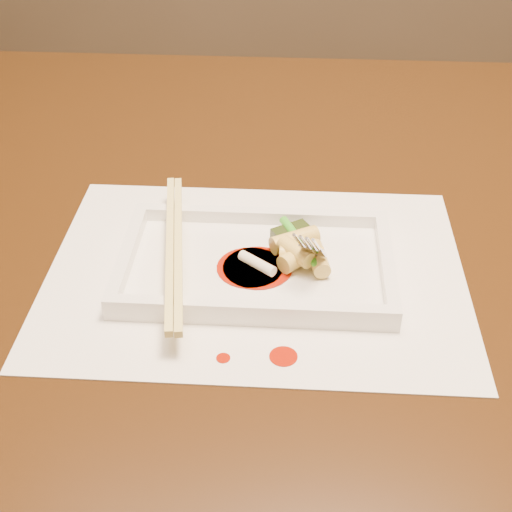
# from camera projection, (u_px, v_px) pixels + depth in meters

# --- Properties ---
(table) EXTENTS (1.40, 0.90, 0.75)m
(table) POSITION_uv_depth(u_px,v_px,m) (272.00, 285.00, 0.83)
(table) COLOR black
(table) RESTS_ON ground
(placemat) EXTENTS (0.40, 0.30, 0.00)m
(placemat) POSITION_uv_depth(u_px,v_px,m) (256.00, 272.00, 0.69)
(placemat) COLOR white
(placemat) RESTS_ON table
(sauce_splatter_a) EXTENTS (0.02, 0.02, 0.00)m
(sauce_splatter_a) POSITION_uv_depth(u_px,v_px,m) (283.00, 356.00, 0.59)
(sauce_splatter_a) COLOR #991504
(sauce_splatter_a) RESTS_ON placemat
(sauce_splatter_b) EXTENTS (0.01, 0.01, 0.00)m
(sauce_splatter_b) POSITION_uv_depth(u_px,v_px,m) (223.00, 358.00, 0.59)
(sauce_splatter_b) COLOR #991504
(sauce_splatter_b) RESTS_ON placemat
(plate_base) EXTENTS (0.26, 0.16, 0.01)m
(plate_base) POSITION_uv_depth(u_px,v_px,m) (256.00, 268.00, 0.69)
(plate_base) COLOR white
(plate_base) RESTS_ON placemat
(plate_rim_far) EXTENTS (0.26, 0.01, 0.01)m
(plate_rim_far) POSITION_uv_depth(u_px,v_px,m) (260.00, 216.00, 0.74)
(plate_rim_far) COLOR white
(plate_rim_far) RESTS_ON plate_base
(plate_rim_near) EXTENTS (0.26, 0.01, 0.01)m
(plate_rim_near) POSITION_uv_depth(u_px,v_px,m) (251.00, 309.00, 0.62)
(plate_rim_near) COLOR white
(plate_rim_near) RESTS_ON plate_base
(plate_rim_left) EXTENTS (0.01, 0.14, 0.01)m
(plate_rim_left) POSITION_uv_depth(u_px,v_px,m) (127.00, 254.00, 0.68)
(plate_rim_left) COLOR white
(plate_rim_left) RESTS_ON plate_base
(plate_rim_right) EXTENTS (0.01, 0.14, 0.01)m
(plate_rim_right) POSITION_uv_depth(u_px,v_px,m) (387.00, 263.00, 0.67)
(plate_rim_right) COLOR white
(plate_rim_right) RESTS_ON plate_base
(veg_piece) EXTENTS (0.05, 0.04, 0.01)m
(veg_piece) POSITION_uv_depth(u_px,v_px,m) (294.00, 235.00, 0.71)
(veg_piece) COLOR black
(veg_piece) RESTS_ON plate_base
(scallion_white) EXTENTS (0.04, 0.03, 0.01)m
(scallion_white) POSITION_uv_depth(u_px,v_px,m) (257.00, 263.00, 0.66)
(scallion_white) COLOR #EAEACC
(scallion_white) RESTS_ON plate_base
(scallion_green) EXTENTS (0.04, 0.08, 0.01)m
(scallion_green) POSITION_uv_depth(u_px,v_px,m) (301.00, 243.00, 0.69)
(scallion_green) COLOR #2C9B19
(scallion_green) RESTS_ON plate_base
(chopstick_a) EXTENTS (0.04, 0.24, 0.01)m
(chopstick_a) POSITION_uv_depth(u_px,v_px,m) (170.00, 247.00, 0.68)
(chopstick_a) COLOR #DFD06F
(chopstick_a) RESTS_ON plate_rim_near
(chopstick_b) EXTENTS (0.04, 0.24, 0.01)m
(chopstick_b) POSITION_uv_depth(u_px,v_px,m) (178.00, 247.00, 0.68)
(chopstick_b) COLOR #DFD06F
(chopstick_b) RESTS_ON plate_rim_near
(fork) EXTENTS (0.09, 0.10, 0.14)m
(fork) POSITION_uv_depth(u_px,v_px,m) (334.00, 191.00, 0.65)
(fork) COLOR silver
(fork) RESTS_ON plate_base
(sauce_blob_0) EXTENTS (0.06, 0.06, 0.00)m
(sauce_blob_0) POSITION_uv_depth(u_px,v_px,m) (250.00, 267.00, 0.68)
(sauce_blob_0) COLOR #991504
(sauce_blob_0) RESTS_ON plate_base
(sauce_blob_1) EXTENTS (0.07, 0.07, 0.00)m
(sauce_blob_1) POSITION_uv_depth(u_px,v_px,m) (258.00, 268.00, 0.68)
(sauce_blob_1) COLOR #991504
(sauce_blob_1) RESTS_ON plate_base
(sauce_blob_2) EXTENTS (0.04, 0.04, 0.00)m
(sauce_blob_2) POSITION_uv_depth(u_px,v_px,m) (260.00, 272.00, 0.67)
(sauce_blob_2) COLOR #991504
(sauce_blob_2) RESTS_ON plate_base
(rice_cake_0) EXTENTS (0.05, 0.04, 0.02)m
(rice_cake_0) POSITION_uv_depth(u_px,v_px,m) (295.00, 240.00, 0.70)
(rice_cake_0) COLOR #E1D269
(rice_cake_0) RESTS_ON plate_base
(rice_cake_1) EXTENTS (0.04, 0.02, 0.02)m
(rice_cake_1) POSITION_uv_depth(u_px,v_px,m) (301.00, 255.00, 0.68)
(rice_cake_1) COLOR #E1D269
(rice_cake_1) RESTS_ON plate_base
(rice_cake_2) EXTENTS (0.04, 0.04, 0.02)m
(rice_cake_2) POSITION_uv_depth(u_px,v_px,m) (296.00, 252.00, 0.67)
(rice_cake_2) COLOR #E1D269
(rice_cake_2) RESTS_ON plate_base
(rice_cake_3) EXTENTS (0.02, 0.04, 0.02)m
(rice_cake_3) POSITION_uv_depth(u_px,v_px,m) (318.00, 258.00, 0.67)
(rice_cake_3) COLOR #E1D269
(rice_cake_3) RESTS_ON plate_base
(rice_cake_4) EXTENTS (0.04, 0.04, 0.02)m
(rice_cake_4) POSITION_uv_depth(u_px,v_px,m) (298.00, 257.00, 0.67)
(rice_cake_4) COLOR #E1D269
(rice_cake_4) RESTS_ON plate_base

